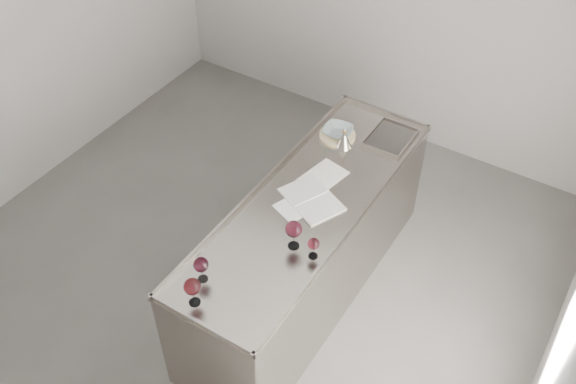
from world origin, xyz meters
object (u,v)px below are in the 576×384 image
Objects in this scene: notebook at (311,199)px; ceramic_bowl at (338,131)px; wine_glass_left at (201,265)px; wine_glass_middle at (192,287)px; wine_glass_right at (294,230)px; counter at (307,247)px; wine_funnel at (344,140)px; wine_glass_small at (314,244)px.

ceramic_bowl is (-0.19, 0.71, 0.04)m from notebook.
wine_glass_left is 0.91× the size of wine_glass_middle.
ceramic_bowl is at bearing 105.29° from wine_glass_right.
counter is 1.11m from wine_glass_left.
wine_glass_small is at bearing -71.21° from wine_funnel.
wine_glass_middle reaches higher than counter.
wine_glass_small is at bearing -55.66° from counter.
notebook is at bearing -75.01° from ceramic_bowl.
wine_glass_small is at bearing 59.16° from wine_glass_middle.
ceramic_bowl reaches higher than counter.
counter is 10.97× the size of ceramic_bowl.
wine_glass_right reaches higher than wine_glass_small.
wine_funnel reaches higher than notebook.
wine_funnel is (-0.21, 1.05, -0.10)m from wine_glass_right.
wine_funnel is at bearing 101.35° from wine_glass_right.
wine_glass_left is 0.36× the size of notebook.
notebook is at bearing 121.94° from wine_glass_small.
ceramic_bowl is (-0.31, 1.13, -0.10)m from wine_glass_right.
wine_glass_middle is 1.30× the size of wine_glass_small.
wine_funnel reaches higher than wine_glass_small.
wine_glass_left reaches higher than ceramic_bowl.
wine_glass_left is 0.85× the size of wine_glass_right.
notebook is at bearing 105.80° from wine_glass_right.
wine_funnel is (-0.09, 0.62, 0.05)m from notebook.
counter is at bearing 124.34° from wine_glass_small.
wine_glass_right is at bearing 177.32° from wine_glass_small.
counter is 0.48m from notebook.
ceramic_bowl is 0.13m from wine_funnel.
wine_glass_left is at bearing -121.82° from wine_glass_right.
wine_funnel is at bearing 88.46° from wine_glass_middle.
wine_glass_right is 1.17× the size of wine_funnel.
counter is 15.79× the size of wine_glass_small.
wine_glass_right is at bearing -74.71° from ceramic_bowl.
wine_glass_middle reaches higher than wine_glass_left.
ceramic_bowl is (-0.46, 1.14, -0.06)m from wine_glass_small.
counter is at bearing 77.86° from wine_glass_left.
wine_glass_right is (0.32, 0.52, 0.02)m from wine_glass_left.
counter reaches higher than notebook.
ceramic_bowl is at bearing 103.96° from counter.
wine_glass_middle is (0.07, -0.16, 0.01)m from wine_glass_left.
wine_glass_small is at bearing -2.68° from wine_glass_right.
wine_glass_small reaches higher than counter.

